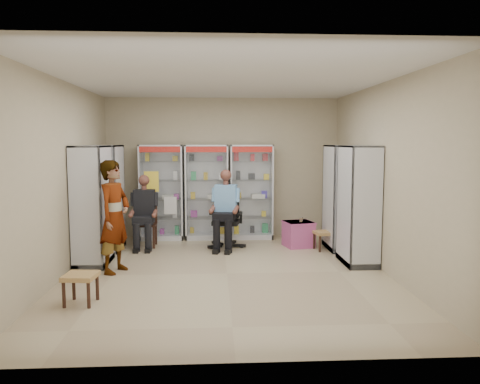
{
  "coord_description": "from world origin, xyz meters",
  "views": [
    {
      "loc": [
        -0.19,
        -7.17,
        2.06
      ],
      "look_at": [
        0.24,
        0.7,
        1.21
      ],
      "focal_mm": 35.0,
      "sensor_mm": 36.0,
      "label": 1
    }
  ],
  "objects": [
    {
      "name": "floor",
      "position": [
        0.0,
        0.0,
        0.0
      ],
      "size": [
        6.0,
        6.0,
        0.0
      ],
      "primitive_type": "plane",
      "color": "tan",
      "rests_on": "ground"
    },
    {
      "name": "cabinet_back_right",
      "position": [
        0.6,
        2.73,
        1.0
      ],
      "size": [
        0.9,
        0.5,
        2.0
      ],
      "primitive_type": "cube",
      "color": "#B5B8BD",
      "rests_on": "floor"
    },
    {
      "name": "pink_trunk",
      "position": [
        1.46,
        1.83,
        0.25
      ],
      "size": [
        0.62,
        0.6,
        0.5
      ],
      "primitive_type": "cube",
      "rotation": [
        0.0,
        0.0,
        0.22
      ],
      "color": "#B44882",
      "rests_on": "floor"
    },
    {
      "name": "standing_man",
      "position": [
        -1.76,
        0.19,
        0.89
      ],
      "size": [
        0.64,
        0.76,
        1.78
      ],
      "primitive_type": "imported",
      "rotation": [
        0.0,
        0.0,
        1.19
      ],
      "color": "gray",
      "rests_on": "floor"
    },
    {
      "name": "seated_customer",
      "position": [
        -1.55,
        1.95,
        0.67
      ],
      "size": [
        0.44,
        0.6,
        1.34
      ],
      "primitive_type": null,
      "color": "black",
      "rests_on": "floor"
    },
    {
      "name": "cabinet_back_mid",
      "position": [
        -0.35,
        2.73,
        1.0
      ],
      "size": [
        0.9,
        0.5,
        2.0
      ],
      "primitive_type": "cube",
      "color": "#BABEC2",
      "rests_on": "floor"
    },
    {
      "name": "cabinet_right_near",
      "position": [
        2.23,
        0.5,
        1.0
      ],
      "size": [
        0.9,
        0.5,
        2.0
      ],
      "primitive_type": "cube",
      "rotation": [
        0.0,
        0.0,
        1.57
      ],
      "color": "silver",
      "rests_on": "floor"
    },
    {
      "name": "tea_glass",
      "position": [
        1.51,
        1.8,
        0.55
      ],
      "size": [
        0.07,
        0.07,
        0.1
      ],
      "primitive_type": "cylinder",
      "color": "#5F1C08",
      "rests_on": "pink_trunk"
    },
    {
      "name": "woven_stool_b",
      "position": [
        -1.9,
        -1.28,
        0.2
      ],
      "size": [
        0.43,
        0.43,
        0.39
      ],
      "primitive_type": "cube",
      "rotation": [
        0.0,
        0.0,
        -0.1
      ],
      "color": "#A16F44",
      "rests_on": "floor"
    },
    {
      "name": "cabinet_left_near",
      "position": [
        -2.23,
        0.7,
        1.0
      ],
      "size": [
        0.9,
        0.5,
        2.0
      ],
      "primitive_type": "cube",
      "rotation": [
        0.0,
        0.0,
        -1.57
      ],
      "color": "#A7A9AE",
      "rests_on": "floor"
    },
    {
      "name": "wooden_chair",
      "position": [
        -1.55,
        2.0,
        0.47
      ],
      "size": [
        0.42,
        0.42,
        0.94
      ],
      "primitive_type": "cube",
      "color": "black",
      "rests_on": "floor"
    },
    {
      "name": "cabinet_left_far",
      "position": [
        -2.23,
        1.8,
        1.0
      ],
      "size": [
        0.9,
        0.5,
        2.0
      ],
      "primitive_type": "cube",
      "rotation": [
        0.0,
        0.0,
        -1.57
      ],
      "color": "#B5B6BC",
      "rests_on": "floor"
    },
    {
      "name": "woven_stool_a",
      "position": [
        1.9,
        1.5,
        0.18
      ],
      "size": [
        0.42,
        0.42,
        0.36
      ],
      "primitive_type": "cube",
      "rotation": [
        0.0,
        0.0,
        0.16
      ],
      "color": "#AC8048",
      "rests_on": "floor"
    },
    {
      "name": "seated_shopkeeper",
      "position": [
        0.04,
        1.78,
        0.72
      ],
      "size": [
        0.59,
        0.74,
        1.44
      ],
      "primitive_type": null,
      "rotation": [
        0.0,
        0.0,
        -0.2
      ],
      "color": "#76A2E9",
      "rests_on": "floor"
    },
    {
      "name": "office_chair",
      "position": [
        0.04,
        1.83,
        0.56
      ],
      "size": [
        0.73,
        0.73,
        1.13
      ],
      "primitive_type": "cube",
      "rotation": [
        0.0,
        0.0,
        -0.2
      ],
      "color": "black",
      "rests_on": "floor"
    },
    {
      "name": "cabinet_back_left",
      "position": [
        -1.3,
        2.73,
        1.0
      ],
      "size": [
        0.9,
        0.5,
        2.0
      ],
      "primitive_type": "cube",
      "color": "#B3B7BB",
      "rests_on": "floor"
    },
    {
      "name": "room_shell",
      "position": [
        0.0,
        0.0,
        1.97
      ],
      "size": [
        5.02,
        6.02,
        3.01
      ],
      "color": "tan",
      "rests_on": "ground"
    },
    {
      "name": "cabinet_right_far",
      "position": [
        2.23,
        1.6,
        1.0
      ],
      "size": [
        0.9,
        0.5,
        2.0
      ],
      "primitive_type": "cube",
      "rotation": [
        0.0,
        0.0,
        1.57
      ],
      "color": "#A4A6AB",
      "rests_on": "floor"
    }
  ]
}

